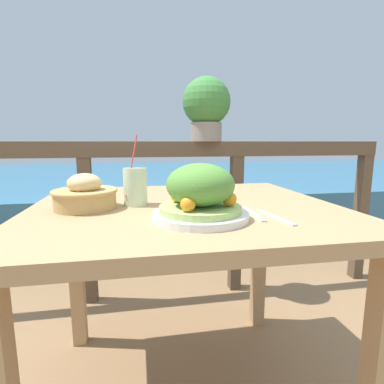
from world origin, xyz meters
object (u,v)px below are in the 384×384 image
Objects in this scene: potted_plant at (206,106)px; salad_plate at (200,195)px; drink_glass at (135,187)px; bread_basket at (85,195)px.

salad_plate is at bearing -103.83° from potted_plant.
drink_glass is 0.63× the size of potted_plant.
drink_glass is 1.16× the size of bread_basket.
drink_glass is at bearing 10.11° from bread_basket.
salad_plate is 1.08m from potted_plant.
bread_basket is at bearing 150.16° from salad_plate.
bread_basket is (-0.34, 0.19, -0.02)m from salad_plate.
bread_basket is 0.55× the size of potted_plant.
salad_plate is 0.72× the size of potted_plant.
salad_plate reaches higher than bread_basket.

